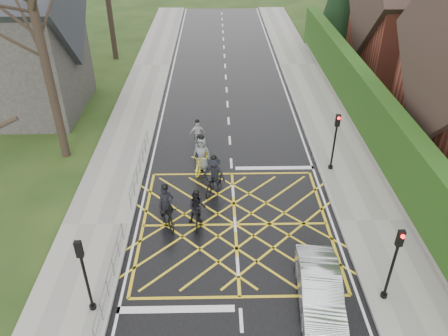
{
  "coord_description": "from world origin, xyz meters",
  "views": [
    {
      "loc": [
        -0.77,
        -14.61,
        12.4
      ],
      "look_at": [
        -0.43,
        2.55,
        1.3
      ],
      "focal_mm": 35.0,
      "sensor_mm": 36.0,
      "label": 1
    }
  ],
  "objects_px": {
    "cyclist_rear": "(166,210)",
    "cyclist_front": "(198,136)",
    "cyclist_back": "(197,211)",
    "car": "(320,290)",
    "cyclist_lead": "(202,158)",
    "cyclist_mid": "(214,177)"
  },
  "relations": [
    {
      "from": "cyclist_mid",
      "to": "car",
      "type": "height_order",
      "value": "cyclist_mid"
    },
    {
      "from": "cyclist_rear",
      "to": "cyclist_lead",
      "type": "distance_m",
      "value": 4.45
    },
    {
      "from": "cyclist_front",
      "to": "cyclist_rear",
      "type": "bearing_deg",
      "value": -108.59
    },
    {
      "from": "cyclist_rear",
      "to": "cyclist_lead",
      "type": "height_order",
      "value": "cyclist_lead"
    },
    {
      "from": "cyclist_rear",
      "to": "cyclist_back",
      "type": "bearing_deg",
      "value": -26.55
    },
    {
      "from": "cyclist_back",
      "to": "cyclist_front",
      "type": "xyz_separation_m",
      "value": [
        -0.19,
        6.8,
        -0.06
      ]
    },
    {
      "from": "cyclist_lead",
      "to": "car",
      "type": "relative_size",
      "value": 0.55
    },
    {
      "from": "car",
      "to": "cyclist_mid",
      "type": "bearing_deg",
      "value": 122.14
    },
    {
      "from": "cyclist_back",
      "to": "cyclist_front",
      "type": "height_order",
      "value": "cyclist_back"
    },
    {
      "from": "cyclist_back",
      "to": "car",
      "type": "distance_m",
      "value": 6.24
    },
    {
      "from": "cyclist_mid",
      "to": "cyclist_lead",
      "type": "relative_size",
      "value": 0.96
    },
    {
      "from": "cyclist_lead",
      "to": "cyclist_mid",
      "type": "bearing_deg",
      "value": -56.33
    },
    {
      "from": "car",
      "to": "cyclist_lead",
      "type": "bearing_deg",
      "value": 120.43
    },
    {
      "from": "car",
      "to": "cyclist_front",
      "type": "bearing_deg",
      "value": 116.52
    },
    {
      "from": "cyclist_back",
      "to": "cyclist_mid",
      "type": "relative_size",
      "value": 0.84
    },
    {
      "from": "cyclist_lead",
      "to": "cyclist_back",
      "type": "bearing_deg",
      "value": -76.79
    },
    {
      "from": "cyclist_front",
      "to": "car",
      "type": "height_order",
      "value": "cyclist_front"
    },
    {
      "from": "cyclist_lead",
      "to": "car",
      "type": "xyz_separation_m",
      "value": [
        4.28,
        -8.75,
        -0.04
      ]
    },
    {
      "from": "cyclist_front",
      "to": "cyclist_lead",
      "type": "height_order",
      "value": "cyclist_lead"
    },
    {
      "from": "cyclist_rear",
      "to": "cyclist_front",
      "type": "xyz_separation_m",
      "value": [
        1.14,
        6.7,
        -0.05
      ]
    },
    {
      "from": "cyclist_front",
      "to": "car",
      "type": "distance_m",
      "value": 12.13
    },
    {
      "from": "cyclist_back",
      "to": "cyclist_lead",
      "type": "distance_m",
      "value": 4.31
    }
  ]
}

